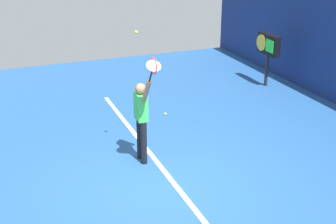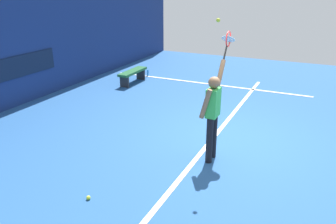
{
  "view_description": "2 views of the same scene",
  "coord_description": "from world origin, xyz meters",
  "px_view_note": "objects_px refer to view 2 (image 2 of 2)",
  "views": [
    {
      "loc": [
        7.21,
        -2.61,
        4.6
      ],
      "look_at": [
        -0.71,
        0.54,
        1.16
      ],
      "focal_mm": 50.19,
      "sensor_mm": 36.0,
      "label": 1
    },
    {
      "loc": [
        -6.81,
        -1.69,
        3.27
      ],
      "look_at": [
        -1.4,
        0.88,
        0.99
      ],
      "focal_mm": 36.15,
      "sensor_mm": 36.0,
      "label": 2
    }
  ],
  "objects_px": {
    "tennis_ball": "(218,20)",
    "court_bench": "(133,74)",
    "water_bottle": "(148,73)",
    "spare_ball": "(88,198)",
    "tennis_player": "(213,112)",
    "tennis_racket": "(228,41)"
  },
  "relations": [
    {
      "from": "tennis_racket",
      "to": "spare_ball",
      "type": "bearing_deg",
      "value": 154.88
    },
    {
      "from": "tennis_ball",
      "to": "spare_ball",
      "type": "height_order",
      "value": "tennis_ball"
    },
    {
      "from": "tennis_racket",
      "to": "water_bottle",
      "type": "distance_m",
      "value": 6.45
    },
    {
      "from": "tennis_ball",
      "to": "court_bench",
      "type": "relative_size",
      "value": 0.05
    },
    {
      "from": "tennis_racket",
      "to": "spare_ball",
      "type": "distance_m",
      "value": 3.87
    },
    {
      "from": "tennis_racket",
      "to": "court_bench",
      "type": "relative_size",
      "value": 0.43
    },
    {
      "from": "tennis_ball",
      "to": "court_bench",
      "type": "xyz_separation_m",
      "value": [
        4.15,
        4.26,
        -2.35
      ]
    },
    {
      "from": "tennis_racket",
      "to": "water_bottle",
      "type": "bearing_deg",
      "value": 43.84
    },
    {
      "from": "tennis_player",
      "to": "tennis_racket",
      "type": "distance_m",
      "value": 1.43
    },
    {
      "from": "water_bottle",
      "to": "court_bench",
      "type": "bearing_deg",
      "value": 180.0
    },
    {
      "from": "water_bottle",
      "to": "spare_ball",
      "type": "relative_size",
      "value": 3.53
    },
    {
      "from": "tennis_player",
      "to": "tennis_racket",
      "type": "bearing_deg",
      "value": -0.33
    },
    {
      "from": "spare_ball",
      "to": "tennis_racket",
      "type": "bearing_deg",
      "value": -25.12
    },
    {
      "from": "spare_ball",
      "to": "tennis_player",
      "type": "bearing_deg",
      "value": -32.22
    },
    {
      "from": "tennis_racket",
      "to": "tennis_ball",
      "type": "bearing_deg",
      "value": -177.48
    },
    {
      "from": "tennis_player",
      "to": "water_bottle",
      "type": "xyz_separation_m",
      "value": [
        5.14,
        4.22,
        -0.89
      ]
    },
    {
      "from": "tennis_ball",
      "to": "water_bottle",
      "type": "height_order",
      "value": "tennis_ball"
    },
    {
      "from": "court_bench",
      "to": "water_bottle",
      "type": "height_order",
      "value": "court_bench"
    },
    {
      "from": "court_bench",
      "to": "spare_ball",
      "type": "relative_size",
      "value": 20.59
    },
    {
      "from": "tennis_racket",
      "to": "tennis_ball",
      "type": "relative_size",
      "value": 8.77
    },
    {
      "from": "spare_ball",
      "to": "tennis_ball",
      "type": "bearing_deg",
      "value": -33.99
    },
    {
      "from": "tennis_racket",
      "to": "spare_ball",
      "type": "relative_size",
      "value": 8.77
    }
  ]
}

